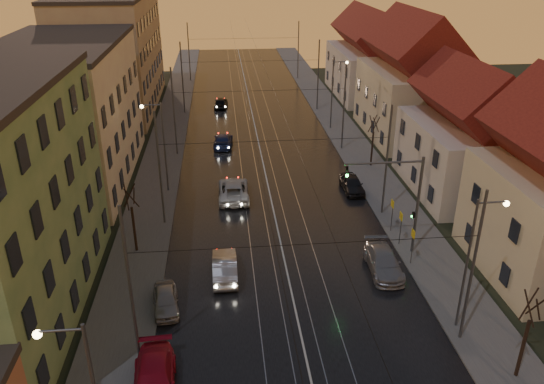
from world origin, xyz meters
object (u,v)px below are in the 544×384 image
object	(u,v)px
street_lamp_1	(474,252)
driving_car_4	(221,103)
street_lamp_2	(160,139)
parked_right_1	(384,262)
driving_car_1	(225,266)
parked_right_2	(352,184)
parked_left_2	(154,381)
driving_car_2	(234,190)
parked_left_3	(166,300)
driving_car_3	(223,140)
street_lamp_3	(335,88)
traffic_light_mast	(404,194)

from	to	relation	value
street_lamp_1	driving_car_4	world-z (taller)	street_lamp_1
driving_car_4	street_lamp_2	bearing A→B (deg)	83.98
driving_car_4	parked_right_1	xyz separation A→B (m)	(10.28, -40.26, 0.01)
driving_car_1	parked_right_2	world-z (taller)	driving_car_1
parked_left_2	parked_right_1	xyz separation A→B (m)	(13.93, 9.22, -0.02)
driving_car_2	parked_left_3	world-z (taller)	driving_car_2
street_lamp_1	parked_left_3	size ratio (longest dim) A/B	2.23
driving_car_3	parked_right_1	size ratio (longest dim) A/B	0.96
parked_left_3	driving_car_2	bearing A→B (deg)	65.81
parked_left_2	parked_left_3	bearing A→B (deg)	87.07
driving_car_3	parked_right_2	distance (m)	16.78
street_lamp_2	driving_car_4	world-z (taller)	street_lamp_2
parked_right_2	street_lamp_3	bearing A→B (deg)	82.75
traffic_light_mast	driving_car_2	size ratio (longest dim) A/B	1.32
street_lamp_3	traffic_light_mast	bearing A→B (deg)	-92.27
driving_car_4	parked_right_2	bearing A→B (deg)	117.01
driving_car_3	driving_car_1	bearing A→B (deg)	93.56
driving_car_1	parked_right_2	size ratio (longest dim) A/B	1.09
traffic_light_mast	driving_car_4	xyz separation A→B (m)	(-11.94, 38.23, -3.91)
street_lamp_1	driving_car_2	distance (m)	22.28
driving_car_3	street_lamp_1	bearing A→B (deg)	116.68
street_lamp_3	driving_car_4	bearing A→B (deg)	141.93
street_lamp_1	traffic_light_mast	world-z (taller)	street_lamp_1
driving_car_3	parked_left_2	bearing A→B (deg)	87.86
street_lamp_2	parked_right_1	distance (m)	21.28
driving_car_4	parked_right_1	bearing A→B (deg)	109.42
driving_car_3	traffic_light_mast	bearing A→B (deg)	121.20
driving_car_2	driving_car_3	xyz separation A→B (m)	(-0.71, 12.97, -0.08)
traffic_light_mast	driving_car_4	size ratio (longest dim) A/B	1.78
street_lamp_1	driving_car_4	bearing A→B (deg)	105.77
driving_car_1	parked_left_2	xyz separation A→B (m)	(-3.53, -9.64, -0.01)
traffic_light_mast	driving_car_3	distance (m)	26.27
driving_car_3	parked_left_2	world-z (taller)	parked_left_2
street_lamp_1	parked_right_1	xyz separation A→B (m)	(-2.77, 5.96, -4.18)
street_lamp_3	parked_left_3	size ratio (longest dim) A/B	2.23
parked_left_3	street_lamp_1	bearing A→B (deg)	-18.62
parked_left_2	parked_right_2	world-z (taller)	parked_left_2
traffic_light_mast	driving_car_4	distance (m)	40.24
traffic_light_mast	driving_car_1	size ratio (longest dim) A/B	1.62
driving_car_3	parked_left_3	size ratio (longest dim) A/B	1.30
street_lamp_1	street_lamp_2	size ratio (longest dim) A/B	1.00
driving_car_3	driving_car_4	world-z (taller)	driving_car_4
street_lamp_1	parked_left_2	distance (m)	17.52
driving_car_3	parked_left_2	size ratio (longest dim) A/B	0.93
street_lamp_1	parked_left_2	size ratio (longest dim) A/B	1.61
parked_left_3	parked_right_1	size ratio (longest dim) A/B	0.74
street_lamp_2	driving_car_1	bearing A→B (deg)	-69.73
driving_car_2	parked_left_2	world-z (taller)	driving_car_2
driving_car_2	driving_car_4	size ratio (longest dim) A/B	1.35
street_lamp_1	driving_car_2	size ratio (longest dim) A/B	1.47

